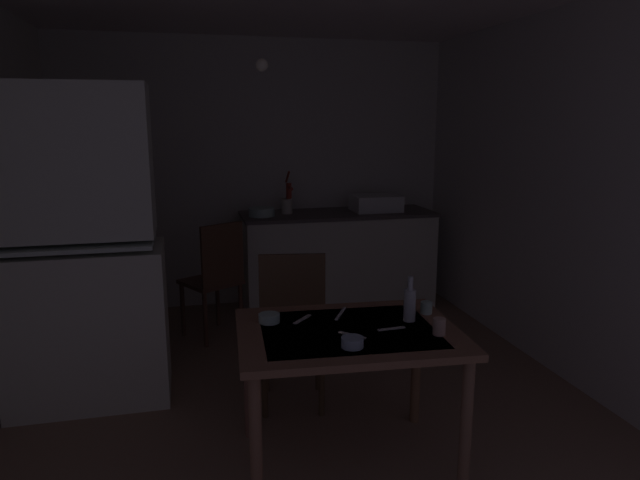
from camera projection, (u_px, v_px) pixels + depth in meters
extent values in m
plane|color=#886A53|center=(296.00, 380.00, 3.91)|extent=(4.64, 4.64, 0.00)
cube|color=beige|center=(257.00, 174.00, 5.43)|extent=(3.70, 0.10, 2.49)
cube|color=beige|center=(548.00, 192.00, 4.07)|extent=(0.10, 3.74, 2.49)
cube|color=silver|center=(89.00, 325.00, 3.57)|extent=(0.95, 0.55, 0.98)
cube|color=silver|center=(74.00, 161.00, 3.36)|extent=(0.87, 0.47, 0.90)
cube|color=silver|center=(81.00, 243.00, 3.43)|extent=(0.85, 0.49, 0.02)
cube|color=silver|center=(338.00, 261.00, 5.40)|extent=(1.76, 0.60, 0.88)
cube|color=#534C47|center=(338.00, 214.00, 5.31)|extent=(1.79, 0.63, 0.03)
sphere|color=#2D2823|center=(318.00, 266.00, 5.04)|extent=(0.02, 0.02, 0.02)
cube|color=white|center=(376.00, 203.00, 5.38)|extent=(0.44, 0.34, 0.15)
cube|color=black|center=(376.00, 196.00, 5.36)|extent=(0.38, 0.28, 0.01)
cylinder|color=maroon|center=(289.00, 198.00, 5.22)|extent=(0.05, 0.05, 0.28)
cylinder|color=maroon|center=(290.00, 188.00, 5.13)|extent=(0.03, 0.12, 0.03)
cylinder|color=maroon|center=(288.00, 177.00, 5.24)|extent=(0.02, 0.16, 0.12)
cylinder|color=#ADD1C1|center=(262.00, 212.00, 5.09)|extent=(0.23, 0.23, 0.08)
cylinder|color=beige|center=(287.00, 206.00, 5.23)|extent=(0.10, 0.10, 0.14)
cube|color=brown|center=(348.00, 333.00, 2.82)|extent=(1.14, 0.89, 0.04)
cube|color=white|center=(348.00, 330.00, 2.82)|extent=(0.89, 0.70, 0.00)
cylinder|color=brown|center=(256.00, 448.00, 2.48)|extent=(0.06, 0.06, 0.70)
cylinder|color=brown|center=(466.00, 429.00, 2.64)|extent=(0.06, 0.06, 0.70)
cylinder|color=brown|center=(249.00, 378.00, 3.15)|extent=(0.06, 0.06, 0.70)
cylinder|color=brown|center=(416.00, 366.00, 3.31)|extent=(0.06, 0.06, 0.70)
cube|color=#4C3722|center=(292.00, 335.00, 3.52)|extent=(0.46, 0.46, 0.03)
cube|color=#4E3723|center=(292.00, 300.00, 3.28)|extent=(0.38, 0.09, 0.55)
cylinder|color=#4C3722|center=(318.00, 358.00, 3.74)|extent=(0.04, 0.04, 0.43)
cylinder|color=#4C3722|center=(266.00, 360.00, 3.72)|extent=(0.04, 0.04, 0.43)
cylinder|color=#4C3722|center=(322.00, 382.00, 3.41)|extent=(0.04, 0.04, 0.43)
cylinder|color=#4C3722|center=(265.00, 383.00, 3.39)|extent=(0.04, 0.04, 0.43)
cube|color=#503123|center=(211.00, 282.00, 4.63)|extent=(0.55, 0.55, 0.03)
cube|color=#543625|center=(222.00, 255.00, 4.45)|extent=(0.34, 0.21, 0.49)
cylinder|color=#503123|center=(218.00, 301.00, 4.92)|extent=(0.04, 0.04, 0.45)
cylinder|color=#503123|center=(183.00, 309.00, 4.69)|extent=(0.04, 0.04, 0.45)
cylinder|color=#503123|center=(241.00, 310.00, 4.68)|extent=(0.04, 0.04, 0.45)
cylinder|color=#503123|center=(205.00, 320.00, 4.45)|extent=(0.04, 0.04, 0.45)
cylinder|color=#9EB2C6|center=(352.00, 342.00, 2.59)|extent=(0.10, 0.10, 0.05)
cylinder|color=#ADD1C1|center=(269.00, 318.00, 2.91)|extent=(0.11, 0.11, 0.04)
cylinder|color=tan|center=(439.00, 327.00, 2.74)|extent=(0.06, 0.06, 0.08)
cylinder|color=#ADD1C1|center=(426.00, 308.00, 3.04)|extent=(0.06, 0.06, 0.06)
cylinder|color=#B7BCC1|center=(410.00, 305.00, 2.92)|extent=(0.06, 0.06, 0.17)
cylinder|color=#B7BCC1|center=(410.00, 283.00, 2.90)|extent=(0.03, 0.03, 0.07)
cube|color=silver|center=(341.00, 313.00, 3.04)|extent=(0.11, 0.19, 0.00)
cube|color=beige|center=(352.00, 335.00, 2.73)|extent=(0.11, 0.12, 0.00)
cube|color=beige|center=(302.00, 319.00, 2.95)|extent=(0.12, 0.13, 0.00)
cube|color=beige|center=(391.00, 329.00, 2.82)|extent=(0.15, 0.03, 0.00)
sphere|color=#F9EFCC|center=(262.00, 65.00, 3.53)|extent=(0.08, 0.08, 0.08)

